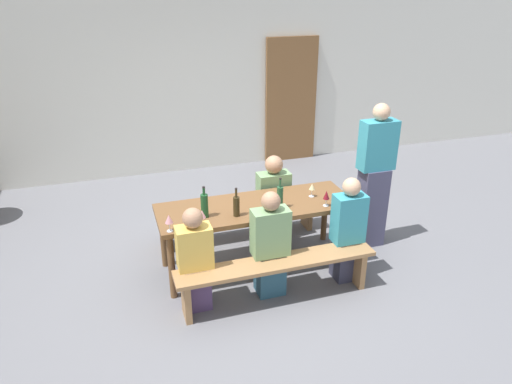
{
  "coord_description": "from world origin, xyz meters",
  "views": [
    {
      "loc": [
        -1.4,
        -4.33,
        2.94
      ],
      "look_at": [
        0.0,
        0.0,
        0.9
      ],
      "focal_mm": 33.39,
      "sensor_mm": 36.0,
      "label": 1
    }
  ],
  "objects_px": {
    "seated_guest_near_0": "(195,261)",
    "wine_glass_2": "(169,219)",
    "bench_near": "(277,269)",
    "wine_glass_4": "(326,195)",
    "wine_bottle_1": "(280,197)",
    "wine_bottle_2": "(236,206)",
    "seated_guest_near_2": "(348,232)",
    "bench_far": "(239,212)",
    "wine_glass_0": "(202,214)",
    "wine_glass_1": "(277,204)",
    "seated_guest_near_1": "(270,247)",
    "standing_host": "(374,180)",
    "wine_glass_3": "(312,187)",
    "seated_guest_far_0": "(273,200)",
    "tasting_table": "(256,212)",
    "wooden_door": "(291,101)",
    "wine_bottle_0": "(204,205)"
  },
  "relations": [
    {
      "from": "seated_guest_near_1",
      "to": "seated_guest_near_0",
      "type": "bearing_deg",
      "value": 90.0
    },
    {
      "from": "bench_far",
      "to": "wine_glass_1",
      "type": "xyz_separation_m",
      "value": [
        0.14,
        -0.92,
        0.5
      ]
    },
    {
      "from": "tasting_table",
      "to": "wine_glass_1",
      "type": "xyz_separation_m",
      "value": [
        0.14,
        -0.26,
        0.19
      ]
    },
    {
      "from": "bench_far",
      "to": "wine_glass_2",
      "type": "height_order",
      "value": "wine_glass_2"
    },
    {
      "from": "wine_glass_2",
      "to": "seated_guest_near_0",
      "type": "distance_m",
      "value": 0.47
    },
    {
      "from": "wine_glass_2",
      "to": "wine_glass_4",
      "type": "distance_m",
      "value": 1.65
    },
    {
      "from": "seated_guest_far_0",
      "to": "seated_guest_near_0",
      "type": "bearing_deg",
      "value": -48.31
    },
    {
      "from": "wine_glass_0",
      "to": "wine_glass_3",
      "type": "xyz_separation_m",
      "value": [
        1.28,
        0.27,
        0.0
      ]
    },
    {
      "from": "wooden_door",
      "to": "seated_guest_near_2",
      "type": "height_order",
      "value": "wooden_door"
    },
    {
      "from": "bench_near",
      "to": "wine_glass_4",
      "type": "relative_size",
      "value": 11.48
    },
    {
      "from": "tasting_table",
      "to": "seated_guest_near_1",
      "type": "xyz_separation_m",
      "value": [
        -0.02,
        -0.51,
        -0.14
      ]
    },
    {
      "from": "wine_bottle_0",
      "to": "wine_bottle_1",
      "type": "height_order",
      "value": "wine_bottle_1"
    },
    {
      "from": "bench_near",
      "to": "wine_glass_4",
      "type": "xyz_separation_m",
      "value": [
        0.7,
        0.41,
        0.52
      ]
    },
    {
      "from": "bench_near",
      "to": "wine_glass_3",
      "type": "xyz_separation_m",
      "value": [
        0.65,
        0.68,
        0.51
      ]
    },
    {
      "from": "tasting_table",
      "to": "seated_guest_near_0",
      "type": "xyz_separation_m",
      "value": [
        -0.77,
        -0.51,
        -0.16
      ]
    },
    {
      "from": "wine_glass_3",
      "to": "bench_near",
      "type": "bearing_deg",
      "value": -133.79
    },
    {
      "from": "wine_glass_0",
      "to": "wine_glass_4",
      "type": "height_order",
      "value": "wine_glass_4"
    },
    {
      "from": "wine_glass_1",
      "to": "wine_glass_4",
      "type": "xyz_separation_m",
      "value": [
        0.55,
        0.01,
        0.01
      ]
    },
    {
      "from": "wine_glass_0",
      "to": "wine_glass_1",
      "type": "relative_size",
      "value": 0.99
    },
    {
      "from": "wine_bottle_1",
      "to": "wine_bottle_2",
      "type": "height_order",
      "value": "wine_bottle_1"
    },
    {
      "from": "bench_near",
      "to": "wine_glass_1",
      "type": "relative_size",
      "value": 12.96
    },
    {
      "from": "tasting_table",
      "to": "wine_glass_2",
      "type": "bearing_deg",
      "value": -162.59
    },
    {
      "from": "bench_far",
      "to": "wine_glass_4",
      "type": "relative_size",
      "value": 11.48
    },
    {
      "from": "wine_glass_3",
      "to": "wine_bottle_2",
      "type": "bearing_deg",
      "value": -168.06
    },
    {
      "from": "wine_bottle_2",
      "to": "seated_guest_near_1",
      "type": "distance_m",
      "value": 0.53
    },
    {
      "from": "wine_glass_2",
      "to": "standing_host",
      "type": "distance_m",
      "value": 2.43
    },
    {
      "from": "standing_host",
      "to": "seated_guest_near_2",
      "type": "bearing_deg",
      "value": 42.76
    },
    {
      "from": "wine_glass_4",
      "to": "seated_guest_near_2",
      "type": "xyz_separation_m",
      "value": [
        0.14,
        -0.26,
        -0.32
      ]
    },
    {
      "from": "wine_glass_3",
      "to": "tasting_table",
      "type": "bearing_deg",
      "value": -178.84
    },
    {
      "from": "wine_glass_2",
      "to": "wine_bottle_2",
      "type": "bearing_deg",
      "value": 9.86
    },
    {
      "from": "wine_bottle_1",
      "to": "wine_bottle_2",
      "type": "bearing_deg",
      "value": -176.13
    },
    {
      "from": "wine_bottle_2",
      "to": "wine_bottle_1",
      "type": "bearing_deg",
      "value": 3.87
    },
    {
      "from": "wine_glass_3",
      "to": "wine_glass_4",
      "type": "bearing_deg",
      "value": -79.95
    },
    {
      "from": "wine_bottle_2",
      "to": "seated_guest_near_1",
      "type": "bearing_deg",
      "value": -53.49
    },
    {
      "from": "bench_far",
      "to": "seated_guest_near_1",
      "type": "height_order",
      "value": "seated_guest_near_1"
    },
    {
      "from": "wine_bottle_0",
      "to": "wine_glass_3",
      "type": "bearing_deg",
      "value": 5.4
    },
    {
      "from": "seated_guest_near_2",
      "to": "bench_far",
      "type": "bearing_deg",
      "value": 35.24
    },
    {
      "from": "wine_bottle_0",
      "to": "seated_guest_near_1",
      "type": "relative_size",
      "value": 0.29
    },
    {
      "from": "seated_guest_near_2",
      "to": "wine_glass_2",
      "type": "bearing_deg",
      "value": 83.22
    },
    {
      "from": "standing_host",
      "to": "bench_far",
      "type": "bearing_deg",
      "value": -22.74
    },
    {
      "from": "wine_glass_2",
      "to": "standing_host",
      "type": "relative_size",
      "value": 0.1
    },
    {
      "from": "seated_guest_near_0",
      "to": "seated_guest_near_1",
      "type": "relative_size",
      "value": 0.95
    },
    {
      "from": "wine_glass_0",
      "to": "seated_guest_near_1",
      "type": "xyz_separation_m",
      "value": [
        0.61,
        -0.26,
        -0.33
      ]
    },
    {
      "from": "seated_guest_near_0",
      "to": "wine_glass_2",
      "type": "bearing_deg",
      "value": 41.61
    },
    {
      "from": "bench_near",
      "to": "seated_guest_far_0",
      "type": "bearing_deg",
      "value": 71.93
    },
    {
      "from": "wine_glass_4",
      "to": "seated_guest_near_2",
      "type": "relative_size",
      "value": 0.15
    },
    {
      "from": "seated_guest_far_0",
      "to": "wine_glass_4",
      "type": "bearing_deg",
      "value": 22.18
    },
    {
      "from": "seated_guest_near_1",
      "to": "standing_host",
      "type": "bearing_deg",
      "value": -68.75
    },
    {
      "from": "standing_host",
      "to": "wine_glass_2",
      "type": "bearing_deg",
      "value": 8.44
    },
    {
      "from": "seated_guest_far_0",
      "to": "wine_bottle_0",
      "type": "bearing_deg",
      "value": -57.27
    }
  ]
}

